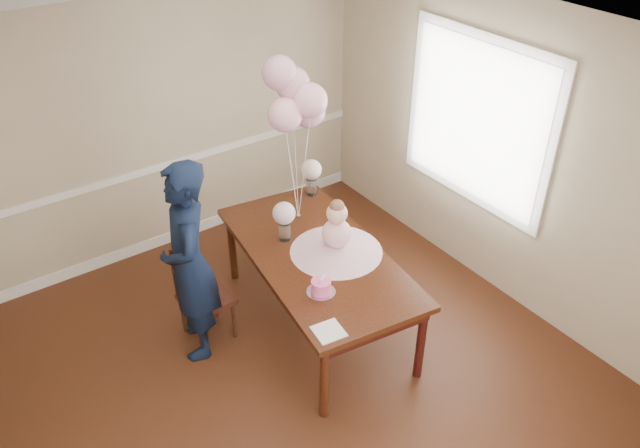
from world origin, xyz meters
The scene contains 49 objects.
floor centered at (0.00, 0.00, 0.00)m, with size 4.50×5.00×0.00m, color #34180D.
ceiling centered at (0.00, 0.00, 2.70)m, with size 4.50×5.00×0.02m, color silver.
wall_back centered at (0.00, 2.50, 1.35)m, with size 4.50×0.02×2.70m, color tan.
wall_right centered at (2.25, 0.00, 1.35)m, with size 0.02×5.00×2.70m, color tan.
chair_rail_trim centered at (0.00, 2.49, 0.90)m, with size 4.50×0.02×0.07m, color white.
baseboard_trim centered at (0.00, 2.49, 0.06)m, with size 4.50×0.02×0.12m, color white.
window_frame centered at (2.23, 0.50, 1.55)m, with size 0.02×1.66×1.56m, color white.
window_blinds centered at (2.21, 0.50, 1.55)m, with size 0.01×1.50×1.40m, color white.
dining_table_top centered at (0.56, 0.58, 0.74)m, with size 1.02×2.04×0.05m, color black.
table_apron centered at (0.56, 0.58, 0.66)m, with size 0.92×1.94×0.10m, color black.
table_leg_fl centered at (0.01, -0.30, 0.36)m, with size 0.07×0.07×0.72m, color black.
table_leg_fr centered at (0.86, -0.41, 0.36)m, with size 0.07×0.07×0.72m, color black.
table_leg_bl centered at (0.26, 1.57, 0.36)m, with size 0.07×0.07×0.72m, color black.
table_leg_br centered at (1.11, 1.45, 0.36)m, with size 0.07×0.07×0.72m, color black.
baby_skirt centered at (0.70, 0.51, 0.82)m, with size 0.78×0.78×0.10m, color #D89FB7.
baby_torso centered at (0.70, 0.51, 0.95)m, with size 0.25×0.25×0.25m, color #FC9FD5.
baby_head centered at (0.70, 0.51, 1.14)m, with size 0.17×0.17×0.17m, color beige.
baby_hair centered at (0.70, 0.51, 1.21)m, with size 0.12×0.12×0.12m, color brown.
cake_platter centered at (0.30, 0.15, 0.77)m, with size 0.22×0.22×0.01m, color #BBBCC0.
birthday_cake centered at (0.30, 0.15, 0.83)m, with size 0.15×0.15×0.10m, color #F44D99.
cake_flower_a centered at (0.30, 0.15, 0.89)m, with size 0.03×0.03×0.03m, color white.
cake_flower_b centered at (0.33, 0.17, 0.89)m, with size 0.03×0.03×0.03m, color white.
rose_vase_near centered at (0.45, 0.90, 0.85)m, with size 0.10×0.10×0.16m, color white.
roses_near centered at (0.45, 0.90, 1.03)m, with size 0.19×0.19×0.19m, color beige.
rose_vase_far centered at (1.06, 1.39, 0.85)m, with size 0.10×0.10×0.16m, color white.
roses_far centered at (1.06, 1.39, 1.03)m, with size 0.19×0.19×0.19m, color white.
napkin centered at (0.09, -0.23, 0.77)m, with size 0.20×0.20×0.01m, color white.
balloon_weight centered at (0.74, 1.12, 0.78)m, with size 0.04×0.04×0.02m, color silver.
balloon_a centered at (0.63, 1.14, 1.79)m, with size 0.29×0.29×0.29m, color #FEB4D7.
balloon_b centered at (0.83, 1.06, 1.89)m, with size 0.29×0.29×0.29m, color #FFB4D0.
balloon_c centered at (0.77, 1.22, 1.99)m, with size 0.29×0.29×0.29m, color #DD9CB1.
balloon_d centered at (0.67, 1.26, 2.10)m, with size 0.29×0.29×0.29m, color #DD9CBD.
balloon_e centered at (0.90, 1.18, 1.74)m, with size 0.29×0.29×0.29m, color #DB9BB6.
balloon_ribbon_a centered at (0.68, 1.13, 1.21)m, with size 0.00×0.00×0.86m, color white.
balloon_ribbon_b centered at (0.78, 1.09, 1.26)m, with size 0.00×0.00×0.96m, color white.
balloon_ribbon_c centered at (0.75, 1.17, 1.31)m, with size 0.00×0.00×1.06m, color white.
balloon_ribbon_d centered at (0.70, 1.19, 1.36)m, with size 0.00×0.00×1.17m, color white.
balloon_ribbon_e centered at (0.82, 1.15, 1.18)m, with size 0.00×0.00×0.81m, color white.
dining_chair_seat centered at (-0.30, 1.00, 0.40)m, with size 0.39×0.39×0.04m, color #36160E.
chair_leg_fl centered at (-0.45, 0.83, 0.19)m, with size 0.04×0.04×0.38m, color #36180E.
chair_leg_fr centered at (-0.13, 0.84, 0.19)m, with size 0.04×0.04×0.38m, color #331B0E.
chair_leg_bl centered at (-0.46, 1.15, 0.19)m, with size 0.04×0.04×0.38m, color #391F0F.
chair_leg_br centered at (-0.14, 1.16, 0.19)m, with size 0.04×0.04×0.38m, color #3D1710.
chair_back_post_l centered at (-0.47, 0.83, 0.66)m, with size 0.04×0.04×0.50m, color #3D1D10.
chair_back_post_r centered at (-0.48, 1.15, 0.66)m, with size 0.04×0.04×0.50m, color #37170F.
chair_slat_low centered at (-0.48, 0.99, 0.55)m, with size 0.03×0.36×0.04m, color #33180D.
chair_slat_mid centered at (-0.48, 0.99, 0.69)m, with size 0.03×0.36×0.04m, color #3C1B10.
chair_slat_top centered at (-0.48, 0.99, 0.83)m, with size 0.03×0.36×0.04m, color #3E1C10.
woman centered at (-0.42, 0.93, 0.88)m, with size 0.64×0.43×1.76m, color black.
Camera 1 is at (-1.82, -2.84, 3.87)m, focal length 35.00 mm.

